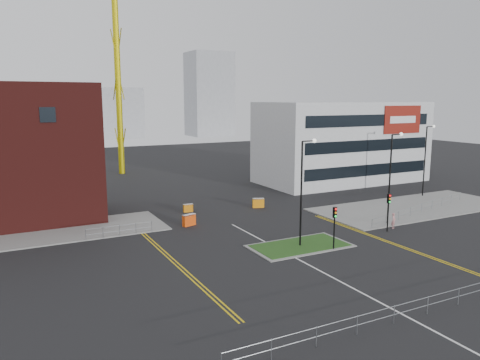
{
  "coord_description": "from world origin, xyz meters",
  "views": [
    {
      "loc": [
        -20.21,
        -23.73,
        12.43
      ],
      "look_at": [
        -0.52,
        14.3,
        5.0
      ],
      "focal_mm": 35.0,
      "sensor_mm": 36.0,
      "label": 1
    }
  ],
  "objects": [
    {
      "name": "grass_island",
      "position": [
        2.0,
        8.0,
        0.06
      ],
      "size": [
        8.0,
        4.0,
        0.12
      ],
      "primitive_type": "cube",
      "color": "#1D4316",
      "rests_on": "ground"
    },
    {
      "name": "yellow_left_a",
      "position": [
        -9.0,
        10.0,
        0.01
      ],
      "size": [
        0.12,
        24.0,
        0.01
      ],
      "primitive_type": "cube",
      "color": "gold",
      "rests_on": "ground"
    },
    {
      "name": "island_kerb",
      "position": [
        2.0,
        8.0,
        0.04
      ],
      "size": [
        8.6,
        4.6,
        0.08
      ],
      "primitive_type": "cube",
      "color": "slate",
      "rests_on": "ground"
    },
    {
      "name": "office_block",
      "position": [
        26.01,
        31.97,
        6.0
      ],
      "size": [
        25.0,
        12.2,
        12.0
      ],
      "color": "#BBBEC0",
      "rests_on": "ground"
    },
    {
      "name": "pavement_left",
      "position": [
        -20.0,
        22.0,
        0.06
      ],
      "size": [
        28.0,
        8.0,
        0.12
      ],
      "primitive_type": "cube",
      "color": "slate",
      "rests_on": "ground"
    },
    {
      "name": "streetlamp_right_far",
      "position": [
        28.22,
        18.0,
        5.41
      ],
      "size": [
        1.46,
        0.36,
        9.18
      ],
      "color": "black",
      "rests_on": "ground"
    },
    {
      "name": "ground",
      "position": [
        0.0,
        0.0,
        0.0
      ],
      "size": [
        200.0,
        200.0,
        0.0
      ],
      "primitive_type": "plane",
      "color": "black",
      "rests_on": "ground"
    },
    {
      "name": "railing_left",
      "position": [
        -11.0,
        18.0,
        0.74
      ],
      "size": [
        6.05,
        0.05,
        1.1
      ],
      "color": "gray",
      "rests_on": "ground"
    },
    {
      "name": "skyline_b",
      "position": [
        10.0,
        130.0,
        8.0
      ],
      "size": [
        24.0,
        12.0,
        16.0
      ],
      "primitive_type": "cube",
      "color": "gray",
      "rests_on": "ground"
    },
    {
      "name": "yellow_left_b",
      "position": [
        -8.7,
        10.0,
        0.01
      ],
      "size": [
        0.12,
        24.0,
        0.01
      ],
      "primitive_type": "cube",
      "color": "gold",
      "rests_on": "ground"
    },
    {
      "name": "railing_right",
      "position": [
        20.5,
        11.5,
        0.78
      ],
      "size": [
        19.05,
        5.05,
        1.1
      ],
      "color": "gray",
      "rests_on": "ground"
    },
    {
      "name": "pedestrian",
      "position": [
        13.33,
        8.54,
        0.76
      ],
      "size": [
        0.67,
        0.59,
        1.53
      ],
      "primitive_type": "imported",
      "rotation": [
        0.0,
        0.0,
        0.52
      ],
      "color": "tan",
      "rests_on": "ground"
    },
    {
      "name": "traffic_light_right",
      "position": [
        12.0,
        7.98,
        2.57
      ],
      "size": [
        0.28,
        0.33,
        3.65
      ],
      "color": "black",
      "rests_on": "ground"
    },
    {
      "name": "yellow_right_b",
      "position": [
        9.8,
        6.0,
        0.01
      ],
      "size": [
        0.12,
        20.0,
        0.01
      ],
      "primitive_type": "cube",
      "color": "gold",
      "rests_on": "ground"
    },
    {
      "name": "railing_front",
      "position": [
        0.0,
        -6.0,
        0.78
      ],
      "size": [
        24.05,
        0.05,
        1.1
      ],
      "color": "gray",
      "rests_on": "ground"
    },
    {
      "name": "traffic_light_island",
      "position": [
        4.0,
        5.98,
        2.57
      ],
      "size": [
        0.28,
        0.33,
        3.65
      ],
      "color": "black",
      "rests_on": "ground"
    },
    {
      "name": "streetlamp_right_near",
      "position": [
        14.22,
        10.0,
        5.41
      ],
      "size": [
        1.46,
        0.36,
        9.18
      ],
      "color": "black",
      "rests_on": "ground"
    },
    {
      "name": "barrier_left",
      "position": [
        -2.02,
        24.0,
        0.49
      ],
      "size": [
        1.09,
        0.41,
        0.91
      ],
      "color": "orange",
      "rests_on": "ground"
    },
    {
      "name": "skyline_c",
      "position": [
        45.0,
        125.0,
        14.0
      ],
      "size": [
        14.0,
        12.0,
        28.0
      ],
      "primitive_type": "cube",
      "color": "gray",
      "rests_on": "ground"
    },
    {
      "name": "skyline_d",
      "position": [
        -8.0,
        140.0,
        6.0
      ],
      "size": [
        30.0,
        12.0,
        12.0
      ],
      "primitive_type": "cube",
      "color": "gray",
      "rests_on": "ground"
    },
    {
      "name": "tower_crane",
      "position": [
        3.55,
        53.26,
        26.17
      ],
      "size": [
        50.87,
        16.8,
        37.91
      ],
      "color": "#BFB00B",
      "rests_on": "ground"
    },
    {
      "name": "barrier_right",
      "position": [
        6.0,
        22.27,
        0.6
      ],
      "size": [
        1.39,
        0.87,
        1.11
      ],
      "color": "orange",
      "rests_on": "ground"
    },
    {
      "name": "yellow_right_a",
      "position": [
        9.5,
        6.0,
        0.01
      ],
      "size": [
        0.12,
        20.0,
        0.01
      ],
      "primitive_type": "cube",
      "color": "gold",
      "rests_on": "ground"
    },
    {
      "name": "centre_line",
      "position": [
        0.0,
        2.0,
        0.01
      ],
      "size": [
        0.15,
        30.0,
        0.01
      ],
      "primitive_type": "cube",
      "color": "silver",
      "rests_on": "ground"
    },
    {
      "name": "barrier_mid",
      "position": [
        -4.0,
        18.6,
        0.63
      ],
      "size": [
        1.45,
        0.85,
        1.16
      ],
      "color": "#F64C0D",
      "rests_on": "ground"
    },
    {
      "name": "streetlamp_island",
      "position": [
        2.22,
        8.0,
        5.41
      ],
      "size": [
        1.46,
        0.36,
        9.18
      ],
      "color": "black",
      "rests_on": "ground"
    },
    {
      "name": "pavement_right",
      "position": [
        22.0,
        14.0,
        0.06
      ],
      "size": [
        24.0,
        10.0,
        0.12
      ],
      "primitive_type": "cube",
      "color": "slate",
      "rests_on": "ground"
    }
  ]
}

